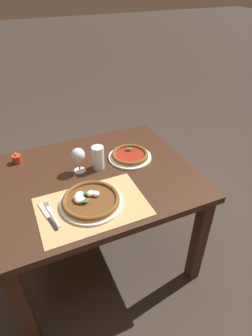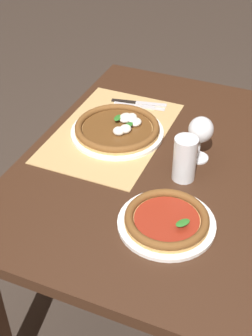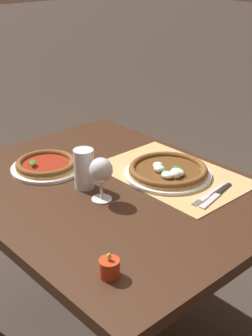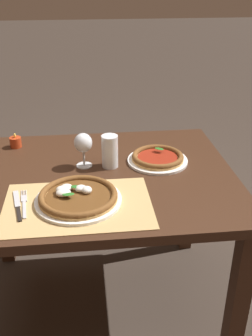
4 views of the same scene
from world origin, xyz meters
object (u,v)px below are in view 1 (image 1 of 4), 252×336
Objects in this scene: pizza_near at (91,200)px; knife at (48,216)px; pint_glass at (98,158)px; wine_glass at (78,156)px; pizza_far at (130,155)px; votive_candle at (17,159)px; fork at (52,214)px.

knife is at bearing -178.17° from pizza_near.
knife is (-0.22, -0.01, -0.02)m from pizza_near.
wine_glass is at bearing 172.66° from pint_glass.
pizza_far reaches higher than knife.
pint_glass is at bearing -174.79° from pizza_far.
wine_glass is 2.15× the size of votive_candle.
knife is (-0.58, -0.31, -0.01)m from pizza_far.
pizza_near is at bearing -1.13° from fork.
pizza_near is 0.47m from pizza_far.
pizza_near is 1.20× the size of pizza_far.
pizza_far is 1.27× the size of knife.
pizza_near is 0.20m from fork.
pizza_near is 1.52× the size of knife.
fork is (-0.23, -0.29, -0.10)m from wine_glass.
pint_glass is at bearing -30.35° from votive_candle.
pint_glass is (0.11, -0.01, -0.04)m from wine_glass.
votive_candle is (-0.44, 0.26, -0.05)m from pint_glass.
pint_glass reaches higher than pizza_near.
knife is (-0.25, -0.31, -0.10)m from wine_glass.
pizza_near is 4.53× the size of votive_candle.
fork is 0.02m from knife.
pint_glass reaches higher than pizza_far.
fork is 0.94× the size of knife.
pint_glass reaches higher than fork.
pizza_near is 0.62m from votive_candle.
votive_candle is (-0.66, 0.24, 0.01)m from pizza_far.
wine_glass is 0.39m from fork.
pizza_far is 0.63m from fork.
wine_glass reaches higher than fork.
knife is 0.56m from votive_candle.
pint_glass is at bearing 63.36° from pizza_near.
fork is (-0.56, -0.30, -0.01)m from pizza_far.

